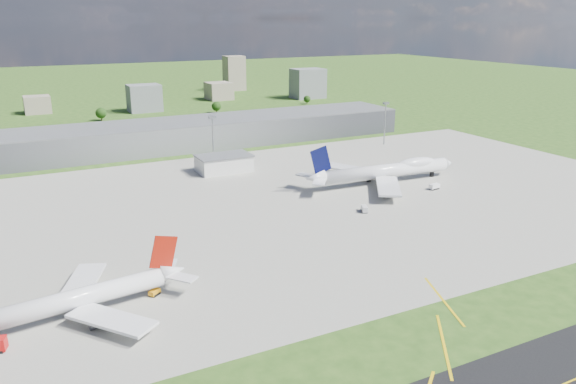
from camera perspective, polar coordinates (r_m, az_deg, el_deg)
name	(u,v)px	position (r m, az deg, el deg)	size (l,w,h in m)	color
ground	(177,153)	(328.67, -11.25, 3.89)	(1400.00, 1400.00, 0.00)	#294B17
apron	(276,205)	(232.48, -1.24, -1.32)	(360.00, 190.00, 0.08)	gray
terminal	(169,136)	(341.26, -12.03, 5.62)	(300.00, 42.00, 15.00)	slate
ops_building	(224,164)	(284.44, -6.53, 2.87)	(26.00, 16.00, 8.00)	silver
mast_center	(213,132)	(295.23, -7.66, 6.09)	(3.50, 2.00, 25.90)	gray
mast_east	(385,116)	(346.85, 9.86, 7.64)	(3.50, 2.00, 25.90)	gray
airliner_red_twin	(76,300)	(156.93, -20.77, -10.23)	(62.89, 48.64, 17.27)	white
airliner_blue_quad	(386,171)	(266.08, 9.95, 2.11)	(79.79, 62.50, 20.83)	white
tug_yellow	(155,293)	(163.09, -13.40, -9.91)	(3.75, 3.46, 1.66)	orange
van_white_near	(364,209)	(225.84, 7.76, -1.73)	(3.81, 5.15, 2.42)	silver
van_white_far	(434,187)	(261.61, 14.65, 0.52)	(5.14, 2.86, 2.53)	white
bldg_cw	(37,105)	(503.70, -24.12, 8.10)	(20.00, 18.00, 14.00)	gray
bldg_c	(144,98)	(484.45, -14.39, 9.23)	(26.00, 20.00, 22.00)	slate
bldg_ce	(219,91)	(545.41, -7.04, 10.15)	(22.00, 24.00, 16.00)	gray
bldg_e	(308,83)	(550.64, 2.02, 10.96)	(30.00, 22.00, 28.00)	slate
bldg_tall_e	(234,73)	(614.27, -5.48, 11.92)	(20.00, 18.00, 36.00)	gray
tree_c	(101,113)	(448.66, -18.47, 7.61)	(8.10, 8.10, 9.90)	#382314
tree_e	(216,106)	(465.73, -7.29, 8.64)	(7.65, 7.65, 9.35)	#382314
tree_far_e	(307,99)	(511.79, 1.95, 9.42)	(6.30, 6.30, 7.70)	#382314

